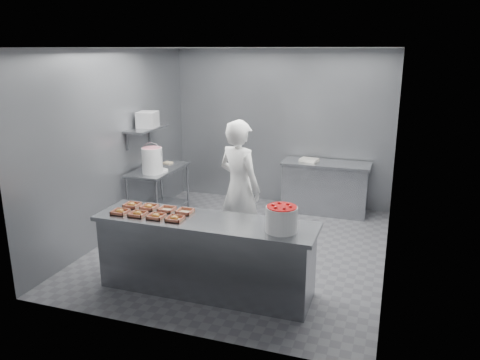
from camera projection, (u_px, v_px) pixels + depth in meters
name	position (u px, v px, depth m)	size (l,w,h in m)	color
floor	(242.00, 247.00, 6.83)	(4.50, 4.50, 0.00)	#4C4C51
ceiling	(242.00, 48.00, 6.08)	(4.50, 4.50, 0.00)	white
wall_back	(281.00, 128.00, 8.51)	(4.00, 0.04, 2.80)	slate
wall_left	(117.00, 144.00, 7.07)	(0.04, 4.50, 2.80)	slate
wall_right	(394.00, 164.00, 5.84)	(0.04, 4.50, 2.80)	slate
service_counter	(206.00, 255.00, 5.48)	(2.60, 0.70, 0.90)	slate
prep_table	(159.00, 186.00, 7.73)	(0.60, 1.20, 0.90)	slate
back_counter	(325.00, 187.00, 8.17)	(1.50, 0.60, 0.90)	slate
wall_shelf	(147.00, 129.00, 7.52)	(0.35, 0.90, 0.03)	slate
tray_0	(120.00, 212.00, 5.55)	(0.19, 0.18, 0.06)	tan
tray_1	(138.00, 214.00, 5.48)	(0.19, 0.18, 0.06)	tan
tray_2	(156.00, 216.00, 5.40)	(0.19, 0.18, 0.06)	tan
tray_3	(175.00, 218.00, 5.33)	(0.19, 0.18, 0.06)	tan
tray_4	(132.00, 205.00, 5.79)	(0.19, 0.18, 0.06)	tan
tray_5	(149.00, 207.00, 5.72)	(0.19, 0.18, 0.06)	tan
tray_6	(167.00, 209.00, 5.64)	(0.19, 0.18, 0.04)	tan
tray_7	(185.00, 211.00, 5.57)	(0.19, 0.18, 0.04)	tan
worker	(239.00, 188.00, 6.42)	(0.69, 0.45, 1.89)	white
strawberry_tub	(281.00, 218.00, 4.97)	(0.34, 0.34, 0.28)	silver
glaze_bucket	(152.00, 160.00, 7.30)	(0.34, 0.32, 0.49)	silver
bucket_lid	(158.00, 171.00, 7.47)	(0.31, 0.31, 0.02)	silver
rag	(168.00, 163.00, 8.00)	(0.14, 0.12, 0.02)	#CCB28C
appliance	(148.00, 119.00, 7.52)	(0.29, 0.33, 0.25)	gray
paper_stack	(309.00, 160.00, 8.13)	(0.30, 0.22, 0.05)	silver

